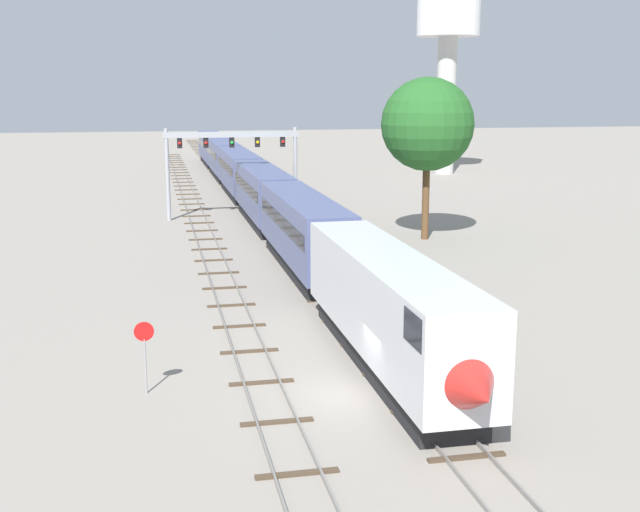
# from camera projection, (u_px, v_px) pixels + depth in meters

# --- Properties ---
(ground_plane) EXTENTS (400.00, 400.00, 0.00)m
(ground_plane) POSITION_uv_depth(u_px,v_px,m) (359.00, 395.00, 31.18)
(ground_plane) COLOR gray
(track_main) EXTENTS (2.60, 200.00, 0.16)m
(track_main) POSITION_uv_depth(u_px,v_px,m) (239.00, 195.00, 89.06)
(track_main) COLOR slate
(track_main) RESTS_ON ground
(track_near) EXTENTS (2.60, 160.00, 0.16)m
(track_near) POSITION_uv_depth(u_px,v_px,m) (201.00, 227.00, 68.79)
(track_near) COLOR slate
(track_near) RESTS_ON ground
(passenger_train) EXTENTS (3.04, 114.68, 4.80)m
(passenger_train) POSITION_uv_depth(u_px,v_px,m) (249.00, 181.00, 79.86)
(passenger_train) COLOR silver
(passenger_train) RESTS_ON ground
(signal_gantry) EXTENTS (12.10, 0.49, 8.15)m
(signal_gantry) POSITION_uv_depth(u_px,v_px,m) (232.00, 152.00, 72.37)
(signal_gantry) COLOR #999BA0
(signal_gantry) RESTS_ON ground
(water_tower) EXTENTS (8.61, 8.61, 24.92)m
(water_tower) POSITION_uv_depth(u_px,v_px,m) (448.00, 31.00, 108.36)
(water_tower) COLOR beige
(water_tower) RESTS_ON ground
(stop_sign) EXTENTS (0.76, 0.08, 2.88)m
(stop_sign) POSITION_uv_depth(u_px,v_px,m) (145.00, 347.00, 30.98)
(stop_sign) COLOR gray
(stop_sign) RESTS_ON ground
(trackside_tree_left) EXTENTS (7.13, 7.13, 12.46)m
(trackside_tree_left) POSITION_uv_depth(u_px,v_px,m) (428.00, 125.00, 61.68)
(trackside_tree_left) COLOR brown
(trackside_tree_left) RESTS_ON ground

